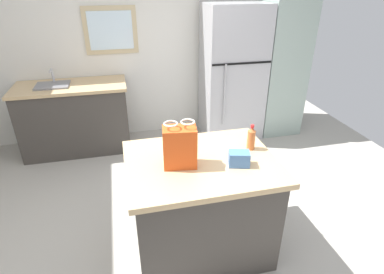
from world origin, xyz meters
name	(u,v)px	position (x,y,z in m)	size (l,w,h in m)	color
ground	(190,231)	(0.00, 0.00, 0.00)	(5.97, 5.97, 0.00)	#ADA89E
back_wall	(151,39)	(-0.01, 2.29, 1.37)	(4.98, 0.13, 2.74)	silver
kitchen_island	(200,205)	(0.05, -0.18, 0.44)	(1.15, 0.91, 0.88)	#423D38
refrigerator	(232,74)	(1.06, 1.89, 0.92)	(0.82, 0.68, 1.84)	#B7B7BC
tall_cabinet	(281,64)	(1.79, 1.89, 1.01)	(0.60, 0.61, 2.03)	#9EB2A8
sink_counter	(75,117)	(-1.12, 1.91, 0.47)	(1.38, 0.66, 1.10)	#423D38
shopping_bag	(180,147)	(-0.12, -0.21, 1.03)	(0.26, 0.19, 0.35)	#DB511E
small_box	(239,159)	(0.31, -0.31, 0.93)	(0.15, 0.11, 0.11)	#4775B7
bottle	(251,138)	(0.49, -0.10, 0.97)	(0.06, 0.06, 0.22)	#C66633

